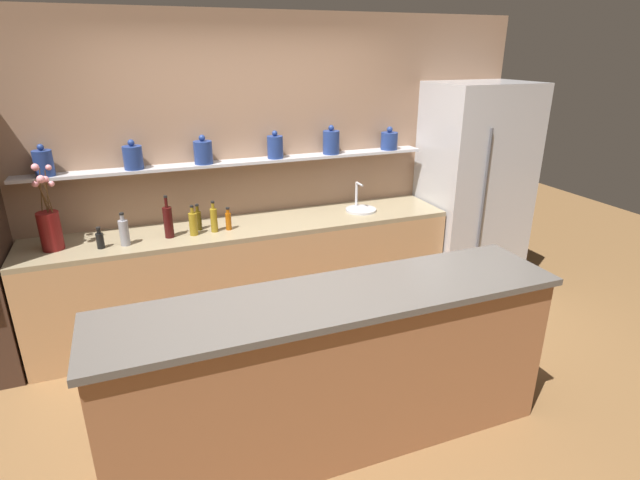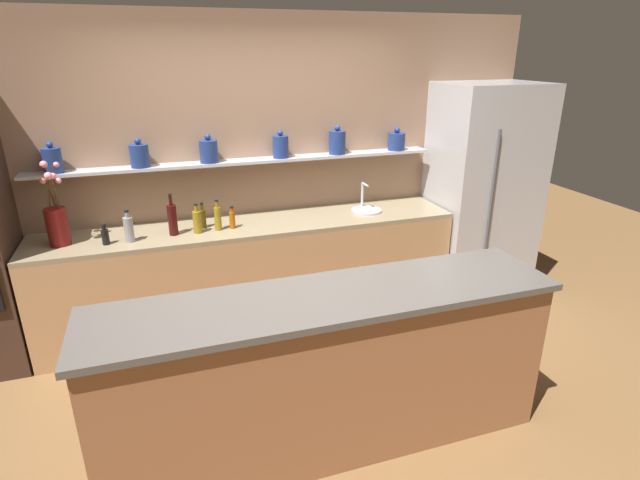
{
  "view_description": "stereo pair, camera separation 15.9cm",
  "coord_description": "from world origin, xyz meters",
  "px_view_note": "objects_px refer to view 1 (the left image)",
  "views": [
    {
      "loc": [
        -0.99,
        -2.67,
        2.3
      ],
      "look_at": [
        0.22,
        0.43,
        1.03
      ],
      "focal_mm": 28.0,
      "sensor_mm": 36.0,
      "label": 1
    },
    {
      "loc": [
        -0.84,
        -2.72,
        2.3
      ],
      "look_at": [
        0.22,
        0.43,
        1.03
      ],
      "focal_mm": 28.0,
      "sensor_mm": 36.0,
      "label": 2
    }
  ],
  "objects_px": {
    "bottle_spirit_6": "(124,232)",
    "flower_vase": "(50,226)",
    "bottle_oil_5": "(193,223)",
    "sink_fixture": "(361,208)",
    "bottle_oil_1": "(214,219)",
    "refrigerator": "(473,190)",
    "bottle_sauce_0": "(100,240)",
    "bottle_sauce_2": "(228,220)",
    "bottle_oil_4": "(198,220)",
    "bottle_wine_3": "(168,222)"
  },
  "relations": [
    {
      "from": "flower_vase",
      "to": "sink_fixture",
      "type": "bearing_deg",
      "value": 0.63
    },
    {
      "from": "sink_fixture",
      "to": "bottle_oil_1",
      "type": "xyz_separation_m",
      "value": [
        -1.34,
        -0.08,
        0.08
      ]
    },
    {
      "from": "bottle_oil_4",
      "to": "bottle_oil_5",
      "type": "bearing_deg",
      "value": -115.99
    },
    {
      "from": "bottle_sauce_0",
      "to": "bottle_sauce_2",
      "type": "bearing_deg",
      "value": 3.57
    },
    {
      "from": "flower_vase",
      "to": "bottle_spirit_6",
      "type": "height_order",
      "value": "flower_vase"
    },
    {
      "from": "sink_fixture",
      "to": "bottle_oil_5",
      "type": "bearing_deg",
      "value": -176.39
    },
    {
      "from": "flower_vase",
      "to": "bottle_spirit_6",
      "type": "bearing_deg",
      "value": -11.69
    },
    {
      "from": "bottle_oil_4",
      "to": "flower_vase",
      "type": "bearing_deg",
      "value": -177.72
    },
    {
      "from": "bottle_wine_3",
      "to": "bottle_oil_5",
      "type": "bearing_deg",
      "value": -5.17
    },
    {
      "from": "bottle_sauce_0",
      "to": "bottle_wine_3",
      "type": "height_order",
      "value": "bottle_wine_3"
    },
    {
      "from": "bottle_wine_3",
      "to": "bottle_oil_1",
      "type": "bearing_deg",
      "value": -0.07
    },
    {
      "from": "sink_fixture",
      "to": "bottle_oil_4",
      "type": "xyz_separation_m",
      "value": [
        -1.45,
        0.01,
        0.06
      ]
    },
    {
      "from": "refrigerator",
      "to": "bottle_oil_1",
      "type": "xyz_separation_m",
      "value": [
        -2.54,
        -0.03,
        0.01
      ]
    },
    {
      "from": "refrigerator",
      "to": "sink_fixture",
      "type": "xyz_separation_m",
      "value": [
        -1.2,
        0.05,
        -0.07
      ]
    },
    {
      "from": "flower_vase",
      "to": "bottle_sauce_2",
      "type": "bearing_deg",
      "value": -1.96
    },
    {
      "from": "sink_fixture",
      "to": "bottle_oil_4",
      "type": "relative_size",
      "value": 1.28
    },
    {
      "from": "bottle_oil_1",
      "to": "bottle_wine_3",
      "type": "bearing_deg",
      "value": 179.93
    },
    {
      "from": "refrigerator",
      "to": "sink_fixture",
      "type": "height_order",
      "value": "refrigerator"
    },
    {
      "from": "bottle_oil_1",
      "to": "bottle_oil_5",
      "type": "height_order",
      "value": "bottle_oil_1"
    },
    {
      "from": "bottle_oil_1",
      "to": "bottle_sauce_2",
      "type": "xyz_separation_m",
      "value": [
        0.12,
        0.01,
        -0.02
      ]
    },
    {
      "from": "bottle_sauce_0",
      "to": "bottle_wine_3",
      "type": "distance_m",
      "value": 0.5
    },
    {
      "from": "bottle_spirit_6",
      "to": "refrigerator",
      "type": "bearing_deg",
      "value": 1.45
    },
    {
      "from": "bottle_oil_1",
      "to": "bottle_wine_3",
      "type": "distance_m",
      "value": 0.35
    },
    {
      "from": "refrigerator",
      "to": "bottle_sauce_2",
      "type": "height_order",
      "value": "refrigerator"
    },
    {
      "from": "bottle_spirit_6",
      "to": "bottle_sauce_2",
      "type": "bearing_deg",
      "value": 4.2
    },
    {
      "from": "bottle_oil_5",
      "to": "bottle_spirit_6",
      "type": "xyz_separation_m",
      "value": [
        -0.51,
        -0.04,
        0.01
      ]
    },
    {
      "from": "bottle_sauce_2",
      "to": "sink_fixture",
      "type": "bearing_deg",
      "value": 3.36
    },
    {
      "from": "bottle_wine_3",
      "to": "bottle_oil_5",
      "type": "xyz_separation_m",
      "value": [
        0.19,
        -0.02,
        -0.03
      ]
    },
    {
      "from": "bottle_spirit_6",
      "to": "flower_vase",
      "type": "bearing_deg",
      "value": 168.31
    },
    {
      "from": "bottle_sauce_0",
      "to": "bottle_oil_1",
      "type": "relative_size",
      "value": 0.64
    },
    {
      "from": "flower_vase",
      "to": "bottle_wine_3",
      "type": "distance_m",
      "value": 0.83
    },
    {
      "from": "sink_fixture",
      "to": "bottle_spirit_6",
      "type": "bearing_deg",
      "value": -176.31
    },
    {
      "from": "bottle_sauce_0",
      "to": "bottle_wine_3",
      "type": "bearing_deg",
      "value": 6.19
    },
    {
      "from": "sink_fixture",
      "to": "bottle_spirit_6",
      "type": "height_order",
      "value": "bottle_spirit_6"
    },
    {
      "from": "bottle_oil_5",
      "to": "bottle_sauce_2",
      "type": "bearing_deg",
      "value": 4.67
    },
    {
      "from": "bottle_oil_1",
      "to": "bottle_oil_5",
      "type": "relative_size",
      "value": 1.05
    },
    {
      "from": "sink_fixture",
      "to": "bottle_oil_1",
      "type": "bearing_deg",
      "value": -176.64
    },
    {
      "from": "flower_vase",
      "to": "bottle_sauce_2",
      "type": "distance_m",
      "value": 1.29
    },
    {
      "from": "sink_fixture",
      "to": "bottle_oil_5",
      "type": "height_order",
      "value": "sink_fixture"
    },
    {
      "from": "flower_vase",
      "to": "bottle_sauce_0",
      "type": "bearing_deg",
      "value": -17.89
    },
    {
      "from": "sink_fixture",
      "to": "bottle_sauce_2",
      "type": "distance_m",
      "value": 1.23
    },
    {
      "from": "bottle_sauce_0",
      "to": "bottle_oil_4",
      "type": "bearing_deg",
      "value": 11.27
    },
    {
      "from": "flower_vase",
      "to": "bottle_oil_4",
      "type": "distance_m",
      "value": 1.07
    },
    {
      "from": "bottle_oil_1",
      "to": "bottle_spirit_6",
      "type": "height_order",
      "value": "bottle_oil_1"
    },
    {
      "from": "bottle_sauce_2",
      "to": "bottle_oil_4",
      "type": "distance_m",
      "value": 0.25
    },
    {
      "from": "flower_vase",
      "to": "bottle_sauce_0",
      "type": "xyz_separation_m",
      "value": [
        0.32,
        -0.1,
        -0.11
      ]
    },
    {
      "from": "sink_fixture",
      "to": "refrigerator",
      "type": "bearing_deg",
      "value": -2.35
    },
    {
      "from": "refrigerator",
      "to": "bottle_sauce_2",
      "type": "bearing_deg",
      "value": -179.46
    },
    {
      "from": "refrigerator",
      "to": "bottle_sauce_0",
      "type": "xyz_separation_m",
      "value": [
        -3.39,
        -0.08,
        -0.02
      ]
    },
    {
      "from": "bottle_oil_4",
      "to": "bottle_spirit_6",
      "type": "bearing_deg",
      "value": -165.61
    }
  ]
}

